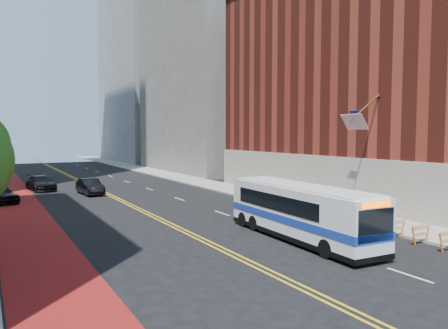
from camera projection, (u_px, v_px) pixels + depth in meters
name	position (u px, v px, depth m)	size (l,w,h in m)	color
ground	(285.00, 280.00, 17.30)	(160.00, 160.00, 0.00)	black
sidewalk_right	(210.00, 184.00, 49.28)	(4.00, 140.00, 0.15)	gray
bus_lane_paint	(13.00, 198.00, 39.58)	(3.60, 140.00, 0.01)	maroon
center_line_inner	(101.00, 192.00, 43.40)	(0.14, 140.00, 0.01)	gold
center_line_outer	(105.00, 192.00, 43.58)	(0.14, 140.00, 0.01)	gold
lane_dashes	(127.00, 182.00, 52.79)	(0.14, 98.20, 0.01)	silver
brick_building	(408.00, 74.00, 37.59)	(18.73, 36.00, 22.00)	maroon
midrise_right_near	(220.00, 44.00, 68.90)	(18.00, 26.00, 40.00)	slate
midrise_right_far	(159.00, 34.00, 95.05)	(20.00, 28.00, 55.00)	gray
construction_barriers	(385.00, 224.00, 24.87)	(1.42, 10.91, 1.00)	orange
transit_bus	(299.00, 211.00, 23.89)	(2.80, 11.02, 3.01)	white
car_b	(90.00, 186.00, 41.73)	(1.61, 4.61, 1.52)	black
car_c	(41.00, 183.00, 44.73)	(2.12, 5.23, 1.52)	black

